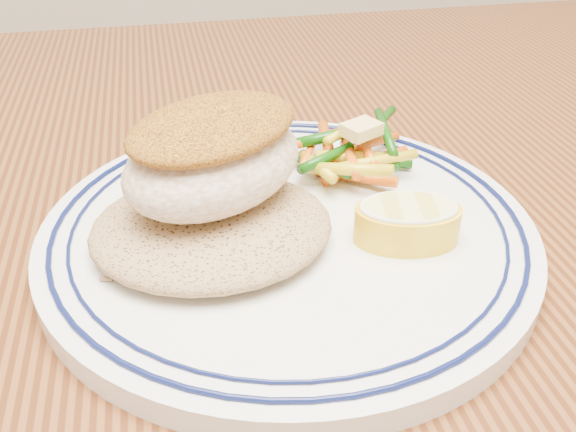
# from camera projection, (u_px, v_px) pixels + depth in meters

# --- Properties ---
(dining_table) EXTENTS (1.50, 0.90, 0.75)m
(dining_table) POSITION_uv_depth(u_px,v_px,m) (211.00, 340.00, 0.45)
(dining_table) COLOR #46210E
(dining_table) RESTS_ON ground
(plate) EXTENTS (0.29, 0.29, 0.02)m
(plate) POSITION_uv_depth(u_px,v_px,m) (288.00, 231.00, 0.38)
(plate) COLOR white
(plate) RESTS_ON dining_table
(rice_pilaf) EXTENTS (0.13, 0.12, 0.03)m
(rice_pilaf) POSITION_uv_depth(u_px,v_px,m) (211.00, 222.00, 0.35)
(rice_pilaf) COLOR #96744B
(rice_pilaf) RESTS_ON plate
(fish_fillet) EXTENTS (0.13, 0.13, 0.06)m
(fish_fillet) POSITION_uv_depth(u_px,v_px,m) (214.00, 154.00, 0.35)
(fish_fillet) COLOR beige
(fish_fillet) RESTS_ON rice_pilaf
(vegetable_pile) EXTENTS (0.10, 0.09, 0.03)m
(vegetable_pile) POSITION_uv_depth(u_px,v_px,m) (348.00, 154.00, 0.42)
(vegetable_pile) COLOR #D9550A
(vegetable_pile) RESTS_ON plate
(butter_pat) EXTENTS (0.03, 0.03, 0.01)m
(butter_pat) POSITION_uv_depth(u_px,v_px,m) (361.00, 129.00, 0.41)
(butter_pat) COLOR #F4D677
(butter_pat) RESTS_ON vegetable_pile
(lemon_wedge) EXTENTS (0.06, 0.06, 0.02)m
(lemon_wedge) POSITION_uv_depth(u_px,v_px,m) (407.00, 221.00, 0.36)
(lemon_wedge) COLOR yellow
(lemon_wedge) RESTS_ON plate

